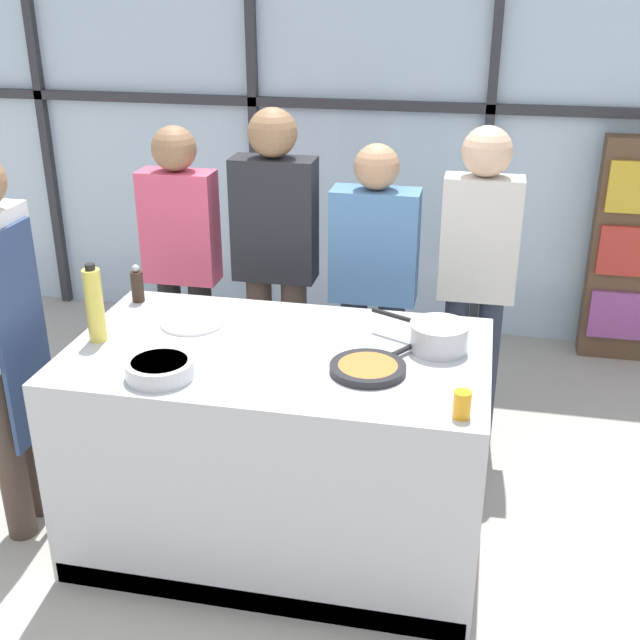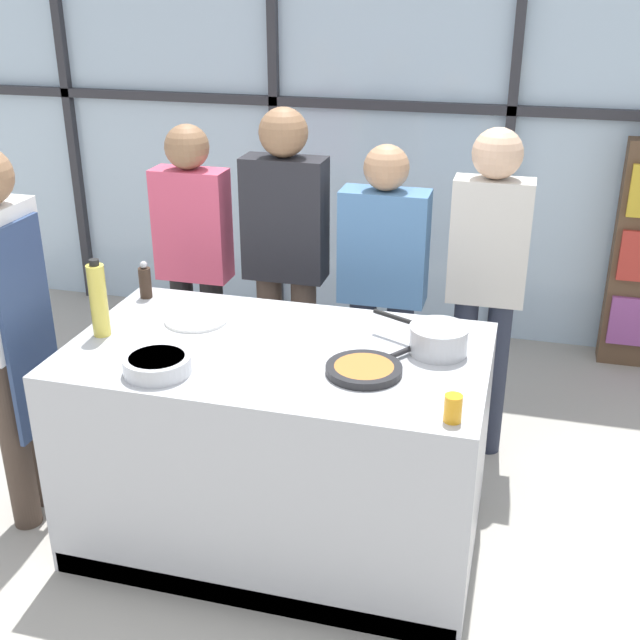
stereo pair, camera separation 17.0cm
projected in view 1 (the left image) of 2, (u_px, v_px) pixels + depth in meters
ground_plane at (282, 533)px, 3.62m from camera, size 18.00×18.00×0.00m
back_window_wall at (369, 125)px, 5.22m from camera, size 6.40×0.10×2.80m
bookshelf at (627, 251)px, 5.01m from camera, size 0.44×0.19×1.43m
demo_island at (280, 447)px, 3.43m from camera, size 1.70×0.98×0.92m
chef at (1, 324)px, 3.30m from camera, size 0.24×0.39×1.71m
spectator_far_left at (182, 257)px, 4.22m from camera, size 0.39×0.23×1.63m
spectator_center_left at (275, 253)px, 4.11m from camera, size 0.42×0.24×1.73m
spectator_center_right at (373, 280)px, 4.05m from camera, size 0.43×0.22×1.58m
spectator_far_right at (477, 269)px, 3.92m from camera, size 0.37×0.24×1.68m
frying_pan at (369, 367)px, 3.06m from camera, size 0.37×0.47×0.03m
saucepan at (438, 336)px, 3.21m from camera, size 0.41×0.27×0.12m
white_plate at (193, 322)px, 3.48m from camera, size 0.28×0.28×0.01m
mixing_bowl at (160, 368)px, 3.01m from camera, size 0.26×0.26×0.07m
oil_bottle at (95, 305)px, 3.26m from camera, size 0.07×0.07×0.33m
pepper_grinder at (137, 285)px, 3.68m from camera, size 0.06×0.06×0.18m
juice_glass_near at (462, 404)px, 2.73m from camera, size 0.06×0.06×0.10m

